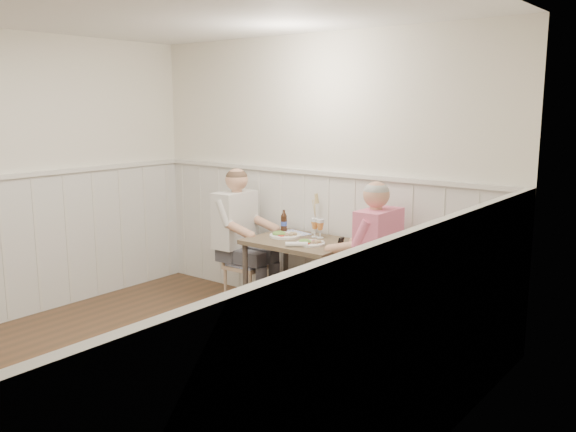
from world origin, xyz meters
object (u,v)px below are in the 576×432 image
object	(u,v)px
chair_right	(370,289)
man_in_pink	(373,272)
beer_bottle	(284,222)
diner_cream	(239,246)
dining_table	(302,251)
chair_left	(244,261)
grass_vase	(314,214)

from	to	relation	value
chair_right	man_in_pink	distance (m)	0.15
beer_bottle	diner_cream	bearing A→B (deg)	-159.35
dining_table	chair_right	xyz separation A→B (m)	(0.75, -0.06, -0.20)
chair_left	man_in_pink	size ratio (longest dim) A/B	0.58
dining_table	beer_bottle	size ratio (longest dim) A/B	4.36
man_in_pink	diner_cream	distance (m)	1.51
chair_right	grass_vase	distance (m)	1.03
dining_table	man_in_pink	bearing A→B (deg)	1.91
man_in_pink	beer_bottle	size ratio (longest dim) A/B	6.37
chair_right	chair_left	world-z (taller)	chair_right
chair_right	man_in_pink	xyz separation A→B (m)	(-0.02, 0.08, 0.12)
dining_table	diner_cream	distance (m)	0.79
chair_right	man_in_pink	world-z (taller)	man_in_pink
grass_vase	chair_left	bearing A→B (deg)	-158.30
grass_vase	diner_cream	bearing A→B (deg)	-157.32
dining_table	grass_vase	size ratio (longest dim) A/B	2.29
diner_cream	man_in_pink	bearing A→B (deg)	0.25
diner_cream	grass_vase	size ratio (longest dim) A/B	3.37
man_in_pink	chair_right	bearing A→B (deg)	-76.89
chair_right	chair_left	bearing A→B (deg)	175.95
dining_table	chair_right	distance (m)	0.78
grass_vase	chair_right	bearing A→B (deg)	-23.77
chair_left	dining_table	bearing A→B (deg)	-3.72
chair_right	diner_cream	distance (m)	1.54
chair_right	diner_cream	xyz separation A→B (m)	(-1.53, 0.07, 0.13)
beer_bottle	grass_vase	distance (m)	0.30
dining_table	beer_bottle	world-z (taller)	beer_bottle
dining_table	chair_left	world-z (taller)	chair_left
chair_right	chair_left	distance (m)	1.49
diner_cream	beer_bottle	size ratio (longest dim) A/B	6.41
chair_right	beer_bottle	xyz separation A→B (m)	(-1.09, 0.24, 0.40)
beer_bottle	grass_vase	world-z (taller)	grass_vase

